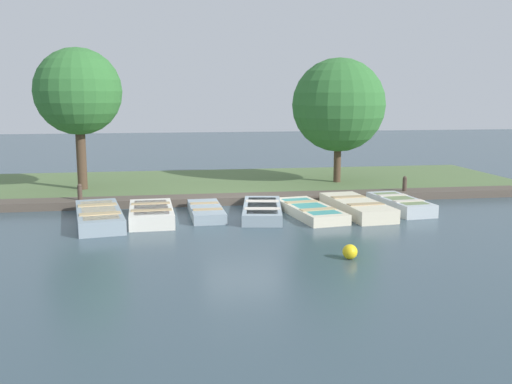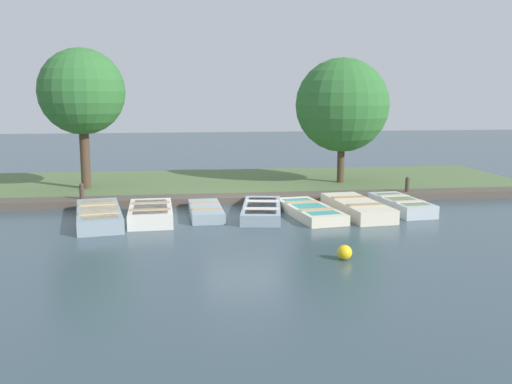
{
  "view_description": "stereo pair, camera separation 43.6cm",
  "coord_description": "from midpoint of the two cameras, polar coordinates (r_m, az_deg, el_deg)",
  "views": [
    {
      "loc": [
        17.87,
        -2.44,
        3.65
      ],
      "look_at": [
        0.4,
        0.37,
        0.65
      ],
      "focal_mm": 40.0,
      "sensor_mm": 36.0,
      "label": 1
    },
    {
      "loc": [
        17.93,
        -2.01,
        3.65
      ],
      "look_at": [
        0.4,
        0.37,
        0.65
      ],
      "focal_mm": 40.0,
      "sensor_mm": 36.0,
      "label": 2
    }
  ],
  "objects": [
    {
      "name": "rowboat_5",
      "position": [
        18.05,
        10.73,
        -1.51
      ],
      "size": [
        3.49,
        1.5,
        0.44
      ],
      "rotation": [
        0.0,
        0.0,
        0.09
      ],
      "color": "beige",
      "rests_on": "ground_plane"
    },
    {
      "name": "ground_plane",
      "position": [
        18.4,
        -0.63,
        -1.82
      ],
      "size": [
        80.0,
        80.0,
        0.0
      ],
      "primitive_type": "plane",
      "color": "#384C56"
    },
    {
      "name": "mooring_post_far",
      "position": [
        21.11,
        15.45,
        0.43
      ],
      "size": [
        0.15,
        0.15,
        0.8
      ],
      "color": "#47382D",
      "rests_on": "ground_plane"
    },
    {
      "name": "park_tree_far_left",
      "position": [
        22.25,
        -16.48,
        9.55
      ],
      "size": [
        3.18,
        3.18,
        5.39
      ],
      "color": "#4C3828",
      "rests_on": "ground_plane"
    },
    {
      "name": "rowboat_0",
      "position": [
        17.17,
        -14.75,
        -2.25
      ],
      "size": [
        3.7,
        1.77,
        0.43
      ],
      "rotation": [
        0.0,
        0.0,
        0.16
      ],
      "color": "#8C9EA8",
      "rests_on": "ground_plane"
    },
    {
      "name": "dock_walkway",
      "position": [
        19.65,
        -1.1,
        -0.69
      ],
      "size": [
        1.01,
        21.12,
        0.26
      ],
      "color": "#51473D",
      "rests_on": "ground_plane"
    },
    {
      "name": "rowboat_4",
      "position": [
        17.62,
        6.07,
        -1.86
      ],
      "size": [
        3.46,
        1.65,
        0.33
      ],
      "rotation": [
        0.0,
        0.0,
        0.15
      ],
      "color": "beige",
      "rests_on": "ground_plane"
    },
    {
      "name": "shore_bank",
      "position": [
        23.28,
        -2.15,
        0.81
      ],
      "size": [
        8.0,
        24.0,
        0.17
      ],
      "color": "#567042",
      "rests_on": "ground_plane"
    },
    {
      "name": "rowboat_3",
      "position": [
        17.53,
        1.29,
        -1.82
      ],
      "size": [
        3.37,
        1.68,
        0.36
      ],
      "rotation": [
        0.0,
        0.0,
        -0.17
      ],
      "color": "#8C9EA8",
      "rests_on": "ground_plane"
    },
    {
      "name": "mooring_post_near",
      "position": [
        19.65,
        -16.41,
        -0.28
      ],
      "size": [
        0.15,
        0.15,
        0.8
      ],
      "color": "#47382D",
      "rests_on": "ground_plane"
    },
    {
      "name": "rowboat_6",
      "position": [
        18.85,
        14.94,
        -1.22
      ],
      "size": [
        2.89,
        1.31,
        0.42
      ],
      "rotation": [
        0.0,
        0.0,
        0.09
      ],
      "color": "#B2BCC1",
      "rests_on": "ground_plane"
    },
    {
      "name": "park_tree_left",
      "position": [
        23.21,
        9.15,
        8.56
      ],
      "size": [
        3.72,
        3.72,
        5.14
      ],
      "color": "#4C3828",
      "rests_on": "ground_plane"
    },
    {
      "name": "rowboat_1",
      "position": [
        17.12,
        -9.77,
        -2.08
      ],
      "size": [
        2.8,
        1.35,
        0.44
      ],
      "rotation": [
        0.0,
        0.0,
        0.04
      ],
      "color": "silver",
      "rests_on": "ground_plane"
    },
    {
      "name": "rowboat_2",
      "position": [
        17.55,
        -4.35,
        -1.88
      ],
      "size": [
        2.67,
        1.03,
        0.33
      ],
      "rotation": [
        0.0,
        0.0,
        0.03
      ],
      "color": "#8C9EA8",
      "rests_on": "ground_plane"
    },
    {
      "name": "buoy",
      "position": [
        13.06,
        9.8,
        -5.97
      ],
      "size": [
        0.34,
        0.34,
        0.34
      ],
      "color": "yellow",
      "rests_on": "ground_plane"
    }
  ]
}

